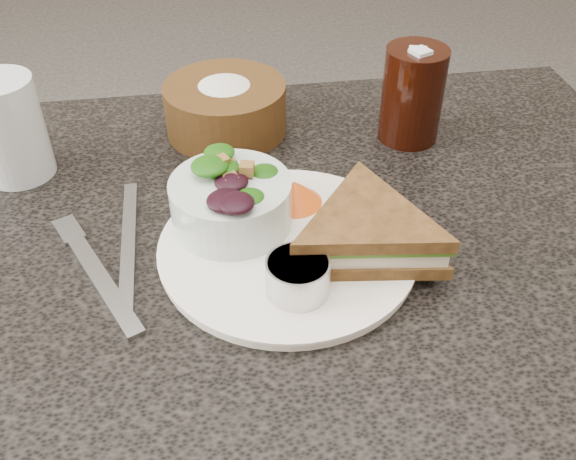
# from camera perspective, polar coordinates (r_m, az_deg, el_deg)

# --- Properties ---
(dining_table) EXTENTS (1.00, 0.70, 0.75)m
(dining_table) POSITION_cam_1_polar(r_m,az_deg,el_deg) (0.96, -2.18, -18.37)
(dining_table) COLOR black
(dining_table) RESTS_ON floor
(dinner_plate) EXTENTS (0.26, 0.26, 0.01)m
(dinner_plate) POSITION_cam_1_polar(r_m,az_deg,el_deg) (0.66, -0.00, -1.63)
(dinner_plate) COLOR white
(dinner_plate) RESTS_ON dining_table
(sandwich) EXTENTS (0.20, 0.20, 0.05)m
(sandwich) POSITION_cam_1_polar(r_m,az_deg,el_deg) (0.64, 7.07, -0.21)
(sandwich) COLOR brown
(sandwich) RESTS_ON dinner_plate
(salad_bowl) EXTENTS (0.15, 0.15, 0.07)m
(salad_bowl) POSITION_cam_1_polar(r_m,az_deg,el_deg) (0.66, -5.12, 3.10)
(salad_bowl) COLOR silver
(salad_bowl) RESTS_ON dinner_plate
(dressing_ramekin) EXTENTS (0.07, 0.07, 0.04)m
(dressing_ramekin) POSITION_cam_1_polar(r_m,az_deg,el_deg) (0.59, 0.88, -4.19)
(dressing_ramekin) COLOR #B7B8B9
(dressing_ramekin) RESTS_ON dinner_plate
(orange_wedge) EXTENTS (0.08, 0.08, 0.03)m
(orange_wedge) POSITION_cam_1_polar(r_m,az_deg,el_deg) (0.70, 0.58, 3.38)
(orange_wedge) COLOR #E65512
(orange_wedge) RESTS_ON dinner_plate
(fork) EXTENTS (0.09, 0.17, 0.00)m
(fork) POSITION_cam_1_polar(r_m,az_deg,el_deg) (0.66, -16.38, -4.11)
(fork) COLOR #9FA1A3
(fork) RESTS_ON dining_table
(knife) EXTENTS (0.02, 0.22, 0.00)m
(knife) POSITION_cam_1_polar(r_m,az_deg,el_deg) (0.69, -14.00, -1.29)
(knife) COLOR #A5A9B1
(knife) RESTS_ON dining_table
(bread_basket) EXTENTS (0.19, 0.19, 0.09)m
(bread_basket) POSITION_cam_1_polar(r_m,az_deg,el_deg) (0.84, -5.62, 11.44)
(bread_basket) COLOR #543816
(bread_basket) RESTS_ON dining_table
(cola_glass) EXTENTS (0.10, 0.10, 0.13)m
(cola_glass) POSITION_cam_1_polar(r_m,az_deg,el_deg) (0.83, 11.05, 12.08)
(cola_glass) COLOR black
(cola_glass) RESTS_ON dining_table
(water_glass) EXTENTS (0.10, 0.10, 0.12)m
(water_glass) POSITION_cam_1_polar(r_m,az_deg,el_deg) (0.81, -23.56, 8.26)
(water_glass) COLOR silver
(water_glass) RESTS_ON dining_table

